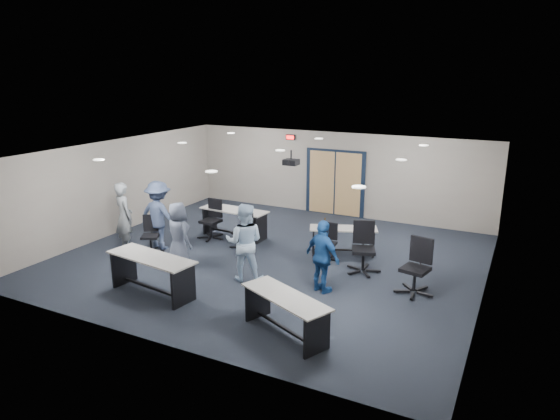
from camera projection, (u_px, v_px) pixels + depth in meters
The scene contains 25 objects.
floor at pixel (271, 258), 12.61m from camera, with size 10.00×10.00×0.00m, color black.
back_wall at pixel (336, 174), 16.12m from camera, with size 10.00×0.04×2.70m, color gray.
front_wall at pixel (147, 269), 8.37m from camera, with size 10.00×0.04×2.70m, color gray.
left_wall at pixel (118, 186), 14.41m from camera, with size 0.04×9.00×2.70m, color gray.
right_wall at pixel (490, 236), 10.08m from camera, with size 0.04×9.00×2.70m, color gray.
ceiling at pixel (271, 152), 11.88m from camera, with size 10.00×9.00×0.04m, color white.
double_door at pixel (335, 183), 16.17m from camera, with size 2.00×0.07×2.20m.
exit_sign at pixel (290, 137), 16.47m from camera, with size 0.32×0.07×0.18m.
ceiling_projector at pixel (291, 162), 12.26m from camera, with size 0.35×0.32×0.37m.
ceiling_can_lights at pixel (276, 152), 12.11m from camera, with size 6.24×5.74×0.02m, color silver, non-canonical shape.
table_front_left at pixel (152, 268), 10.46m from camera, with size 2.14×0.97×0.84m.
table_front_right at pixel (285, 308), 8.83m from camera, with size 1.94×1.32×0.75m.
table_back_left at pixel (234, 218), 14.11m from camera, with size 2.01×0.77×0.80m.
table_back_right at pixel (343, 236), 12.81m from camera, with size 1.80×1.17×0.95m.
chair_back_a at pixel (210, 220), 13.94m from camera, with size 0.70×0.70×1.11m, color black, non-canonical shape.
chair_back_b at pixel (242, 231), 13.15m from camera, with size 0.62×0.62×0.98m, color black, non-canonical shape.
chair_back_c at pixel (327, 242), 12.35m from camera, with size 0.59×0.59×0.93m, color black, non-canonical shape.
chair_back_d at pixel (364, 248), 11.57m from camera, with size 0.75×0.75×1.20m, color black, non-canonical shape.
chair_loose_left at pixel (150, 235), 12.88m from camera, with size 0.60×0.60×0.96m, color black, non-canonical shape.
chair_loose_right at pixel (415, 267), 10.45m from camera, with size 0.75×0.75×1.20m, color black, non-canonical shape.
person_gray at pixel (124, 217), 12.93m from camera, with size 0.67×0.44×1.83m, color gray.
person_plaid at pixel (179, 235), 11.90m from camera, with size 0.78×0.50×1.59m, color #525B71.
person_lightblue at pixel (244, 242), 11.09m from camera, with size 0.86×0.67×1.78m, color #C0DFFF.
person_navy at pixel (323, 257), 10.49m from camera, with size 0.93×0.39×1.59m, color navy.
person_back at pixel (159, 215), 13.07m from camera, with size 1.18×0.68×1.83m, color #3C4A6C.
Camera 1 is at (5.50, -10.46, 4.56)m, focal length 32.00 mm.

